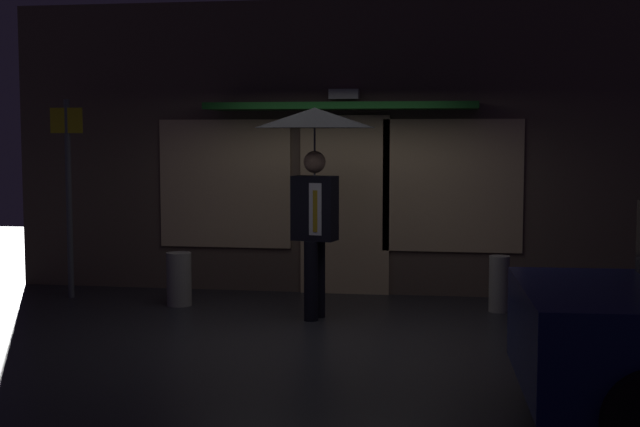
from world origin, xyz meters
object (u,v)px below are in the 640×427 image
at_px(street_sign_post, 69,186).
at_px(sidewalk_bollard_2, 499,284).
at_px(person_with_umbrella, 315,147).
at_px(sidewalk_bollard, 179,279).

bearing_deg(street_sign_post, sidewalk_bollard_2, -0.61).
bearing_deg(street_sign_post, person_with_umbrella, -13.79).
xyz_separation_m(sidewalk_bollard, sidewalk_bollard_2, (3.62, 0.22, 0.01)).
bearing_deg(sidewalk_bollard_2, person_with_umbrella, -160.06).
xyz_separation_m(person_with_umbrella, sidewalk_bollard, (-1.67, 0.49, -1.53)).
relative_size(person_with_umbrella, sidewalk_bollard_2, 3.60).
relative_size(person_with_umbrella, sidewalk_bollard, 3.66).
xyz_separation_m(person_with_umbrella, street_sign_post, (-3.12, 0.76, -0.48)).
bearing_deg(person_with_umbrella, sidewalk_bollard, 176.81).
xyz_separation_m(street_sign_post, sidewalk_bollard, (1.45, -0.27, -1.04)).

